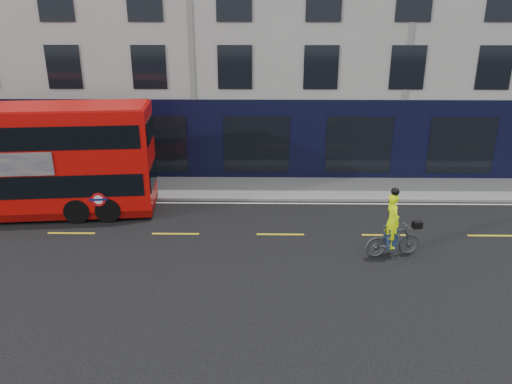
{
  "coord_description": "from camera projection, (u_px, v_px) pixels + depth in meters",
  "views": [
    {
      "loc": [
        3.31,
        -15.73,
        8.13
      ],
      "look_at": [
        3.08,
        1.29,
        1.8
      ],
      "focal_mm": 35.0,
      "sensor_mm": 36.0,
      "label": 1
    }
  ],
  "objects": [
    {
      "name": "kerb",
      "position": [
        188.0,
        199.0,
        22.28
      ],
      "size": [
        60.0,
        0.12,
        0.13
      ],
      "primitive_type": "cube",
      "color": "gray",
      "rests_on": "ground"
    },
    {
      "name": "road_edge_line",
      "position": [
        188.0,
        203.0,
        22.02
      ],
      "size": [
        58.0,
        0.1,
        0.01
      ],
      "primitive_type": "cube",
      "color": "silver",
      "rests_on": "ground"
    },
    {
      "name": "lane_dashes",
      "position": [
        176.0,
        234.0,
        19.02
      ],
      "size": [
        58.0,
        0.12,
        0.01
      ],
      "primitive_type": null,
      "color": "gold",
      "rests_on": "ground"
    },
    {
      "name": "cyclist",
      "position": [
        393.0,
        234.0,
        17.07
      ],
      "size": [
        2.06,
        0.95,
        2.52
      ],
      "rotation": [
        0.0,
        0.0,
        0.2
      ],
      "color": "#494C4E",
      "rests_on": "ground"
    },
    {
      "name": "bus",
      "position": [
        13.0,
        161.0,
        20.08
      ],
      "size": [
        11.4,
        3.65,
        4.52
      ],
      "rotation": [
        0.0,
        0.0,
        0.1
      ],
      "color": "red",
      "rests_on": "ground"
    },
    {
      "name": "ground",
      "position": [
        169.0,
        252.0,
        17.62
      ],
      "size": [
        120.0,
        120.0,
        0.0
      ],
      "primitive_type": "plane",
      "color": "black",
      "rests_on": "ground"
    },
    {
      "name": "building_terrace",
      "position": [
        203.0,
        19.0,
        27.14
      ],
      "size": [
        50.0,
        10.07,
        15.0
      ],
      "color": "#AEABA4",
      "rests_on": "ground"
    },
    {
      "name": "pavement",
      "position": [
        193.0,
        188.0,
        23.69
      ],
      "size": [
        60.0,
        3.0,
        0.12
      ],
      "primitive_type": "cube",
      "color": "gray",
      "rests_on": "ground"
    }
  ]
}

